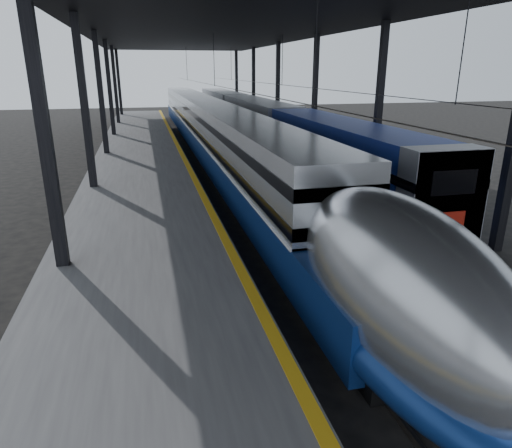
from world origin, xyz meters
name	(u,v)px	position (x,y,z in m)	size (l,w,h in m)	color
ground	(299,363)	(0.00, 0.00, 0.00)	(160.00, 160.00, 0.00)	black
platform	(141,173)	(-3.50, 20.00, 0.50)	(6.00, 80.00, 1.00)	#4C4C4F
yellow_strip	(186,163)	(-0.70, 20.00, 1.00)	(0.30, 80.00, 0.01)	gold
rails	(266,173)	(4.50, 20.00, 0.08)	(6.52, 80.00, 0.16)	slate
canopy	(224,23)	(1.90, 20.00, 9.12)	(18.00, 75.00, 9.47)	black
tgv_train	(212,132)	(2.00, 27.00, 1.95)	(2.91, 65.20, 4.17)	#BABDC2
second_train	(259,123)	(7.00, 31.81, 2.03)	(2.91, 56.05, 4.01)	navy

